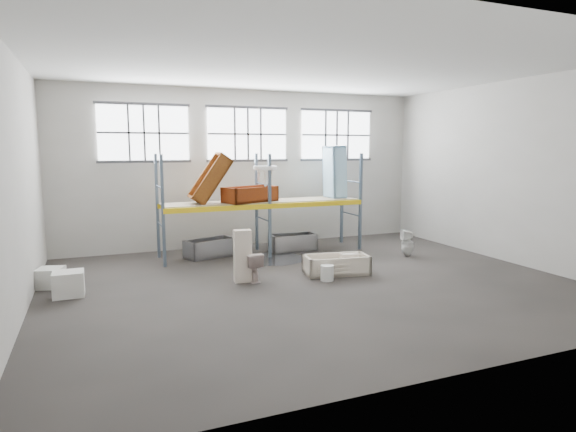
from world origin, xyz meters
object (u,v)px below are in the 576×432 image
steel_tub_right (293,242)px  blue_tub_upright (335,172)px  cistern_tall (243,256)px  carton_near (69,284)px  toilet_beige (251,266)px  rust_tub_flat (250,194)px  bucket (327,273)px  toilet_white (408,243)px  steel_tub_left (210,248)px  bathtub_beige (336,265)px

steel_tub_right → blue_tub_upright: 2.60m
cistern_tall → carton_near: (-3.80, 0.31, -0.36)m
toilet_beige → blue_tub_upright: size_ratio=0.42×
steel_tub_right → rust_tub_flat: size_ratio=0.89×
cistern_tall → bucket: size_ratio=3.34×
toilet_white → rust_tub_flat: rust_tub_flat is taller
steel_tub_left → carton_near: (-3.68, -2.62, 0.01)m
cistern_tall → carton_near: 3.83m
steel_tub_right → bucket: (-0.55, -3.47, -0.07)m
steel_tub_left → steel_tub_right: size_ratio=1.02×
steel_tub_left → steel_tub_right: steel_tub_left is taller
toilet_beige → rust_tub_flat: (0.85, 2.67, 1.47)m
toilet_white → bucket: bearing=-48.7°
bathtub_beige → cistern_tall: 2.45m
toilet_beige → toilet_white: size_ratio=0.89×
cistern_tall → toilet_beige: bearing=9.1°
rust_tub_flat → bucket: size_ratio=4.23×
bathtub_beige → carton_near: bearing=-176.1°
bathtub_beige → rust_tub_flat: bearing=123.8°
bathtub_beige → rust_tub_flat: size_ratio=1.01×
cistern_tall → bucket: 2.07m
bathtub_beige → blue_tub_upright: blue_tub_upright is taller
blue_tub_upright → rust_tub_flat: bearing=-175.6°
toilet_beige → steel_tub_left: (-0.33, 2.92, -0.09)m
blue_tub_upright → bucket: bearing=-119.6°
toilet_white → bucket: toilet_white is taller
rust_tub_flat → blue_tub_upright: bearing=4.4°
toilet_white → rust_tub_flat: (-4.24, 1.87, 1.43)m
steel_tub_right → rust_tub_flat: rust_tub_flat is taller
toilet_white → steel_tub_right: size_ratio=0.56×
steel_tub_right → steel_tub_left: bearing=177.1°
steel_tub_right → carton_near: 6.73m
toilet_beige → rust_tub_flat: rust_tub_flat is taller
rust_tub_flat → carton_near: 5.62m
cistern_tall → toilet_white: 5.36m
steel_tub_right → toilet_white: bearing=-34.9°
toilet_white → steel_tub_right: (-2.84, 1.98, -0.13)m
carton_near → toilet_white: bearing=3.2°
steel_tub_left → bucket: (2.02, -3.60, -0.08)m
toilet_white → steel_tub_left: toilet_white is taller
steel_tub_left → blue_tub_upright: 4.58m
steel_tub_left → steel_tub_right: bearing=-2.9°
bathtub_beige → steel_tub_right: (0.05, 2.99, 0.02)m
blue_tub_upright → carton_near: bearing=-161.5°
bathtub_beige → steel_tub_left: bearing=137.6°
steel_tub_right → bucket: steel_tub_right is taller
cistern_tall → toilet_white: (5.29, 0.82, -0.23)m
toilet_beige → blue_tub_upright: blue_tub_upright is taller
toilet_beige → rust_tub_flat: bearing=-115.8°
toilet_beige → carton_near: bearing=-12.5°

